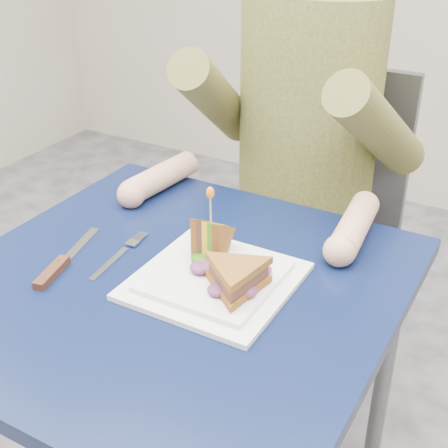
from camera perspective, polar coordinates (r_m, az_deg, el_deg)
The scene contains 12 objects.
table at distance 1.13m, azimuth -4.65°, elevation -8.47°, with size 0.75×0.75×0.73m.
chair at distance 1.71m, azimuth 8.25°, elevation 0.77°, with size 0.42×0.40×0.93m.
diner at distance 1.47m, azimuth 7.59°, elevation 11.91°, with size 0.54×0.59×0.74m.
plate at distance 1.07m, azimuth -0.86°, elevation -5.06°, with size 0.26×0.26×0.02m.
sandwich_flat at distance 1.01m, azimuth 1.11°, elevation -4.90°, with size 0.18×0.18×0.05m.
sandwich_upright at distance 1.09m, azimuth -1.21°, elevation -1.46°, with size 0.08×0.12×0.12m.
fork at distance 1.16m, azimuth -9.68°, elevation -2.91°, with size 0.03×0.18×0.01m.
knife at distance 1.15m, azimuth -14.97°, elevation -3.81°, with size 0.07×0.22×0.02m.
toothpick at distance 1.06m, azimuth -1.25°, elevation 1.51°, with size 0.00×0.00×0.06m, color tan.
toothpick_frill at distance 1.05m, azimuth -1.26°, elevation 2.87°, with size 0.01×0.01×0.02m, color orange.
lettuce_spill at distance 1.06m, azimuth -0.36°, elevation -3.93°, with size 0.15×0.13×0.02m, color #337A14, non-canonical shape.
onion_ring at distance 1.05m, azimuth -0.02°, elevation -3.97°, with size 0.04×0.04×0.01m, color #9E4C7A.
Camera 1 is at (0.52, -0.74, 1.34)m, focal length 50.00 mm.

